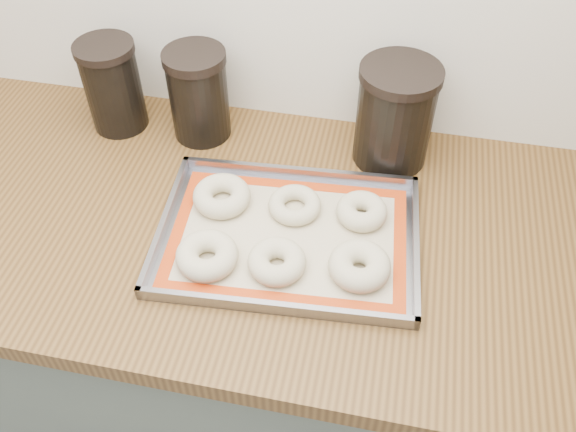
% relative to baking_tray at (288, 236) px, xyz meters
% --- Properties ---
extents(cabinet, '(3.00, 0.65, 0.86)m').
position_rel_baking_tray_xyz_m(cabinet, '(-0.06, 0.03, -0.48)').
color(cabinet, '#546055').
rests_on(cabinet, floor).
extents(countertop, '(3.06, 0.68, 0.04)m').
position_rel_baking_tray_xyz_m(countertop, '(-0.06, 0.03, -0.03)').
color(countertop, brown).
rests_on(countertop, cabinet).
extents(baking_tray, '(0.48, 0.36, 0.03)m').
position_rel_baking_tray_xyz_m(baking_tray, '(0.00, 0.00, 0.00)').
color(baking_tray, gray).
rests_on(baking_tray, countertop).
extents(baking_mat, '(0.44, 0.32, 0.00)m').
position_rel_baking_tray_xyz_m(baking_mat, '(0.00, 0.00, -0.00)').
color(baking_mat, '#C6B793').
rests_on(baking_mat, baking_tray).
extents(bagel_front_left, '(0.12, 0.12, 0.04)m').
position_rel_baking_tray_xyz_m(bagel_front_left, '(-0.12, -0.09, 0.02)').
color(bagel_front_left, beige).
rests_on(bagel_front_left, baking_mat).
extents(bagel_front_mid, '(0.11, 0.11, 0.04)m').
position_rel_baking_tray_xyz_m(bagel_front_mid, '(-0.00, -0.07, 0.02)').
color(bagel_front_mid, beige).
rests_on(bagel_front_mid, baking_mat).
extents(bagel_front_right, '(0.11, 0.11, 0.04)m').
position_rel_baking_tray_xyz_m(bagel_front_right, '(0.13, -0.06, 0.02)').
color(bagel_front_right, beige).
rests_on(bagel_front_right, baking_mat).
extents(bagel_back_left, '(0.13, 0.13, 0.04)m').
position_rel_baking_tray_xyz_m(bagel_back_left, '(-0.14, 0.06, 0.02)').
color(bagel_back_left, beige).
rests_on(bagel_back_left, baking_mat).
extents(bagel_back_mid, '(0.12, 0.12, 0.03)m').
position_rel_baking_tray_xyz_m(bagel_back_mid, '(-0.00, 0.07, 0.01)').
color(bagel_back_mid, beige).
rests_on(bagel_back_mid, baking_mat).
extents(bagel_back_right, '(0.11, 0.11, 0.04)m').
position_rel_baking_tray_xyz_m(bagel_back_right, '(0.12, 0.07, 0.02)').
color(bagel_back_right, beige).
rests_on(bagel_back_right, baking_mat).
extents(canister_left, '(0.12, 0.12, 0.19)m').
position_rel_baking_tray_xyz_m(canister_left, '(-0.42, 0.25, 0.09)').
color(canister_left, black).
rests_on(canister_left, countertop).
extents(canister_mid, '(0.12, 0.12, 0.19)m').
position_rel_baking_tray_xyz_m(canister_mid, '(-0.24, 0.26, 0.09)').
color(canister_mid, black).
rests_on(canister_mid, countertop).
extents(canister_right, '(0.15, 0.15, 0.21)m').
position_rel_baking_tray_xyz_m(canister_right, '(0.16, 0.26, 0.10)').
color(canister_right, black).
rests_on(canister_right, countertop).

